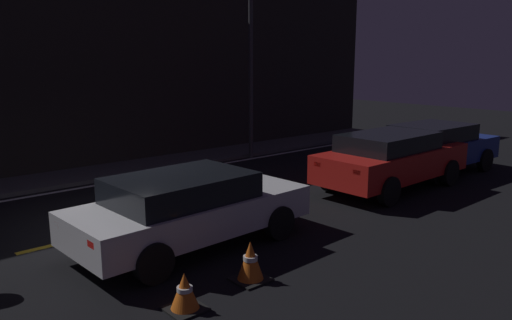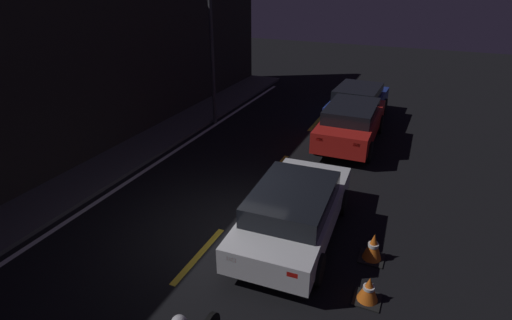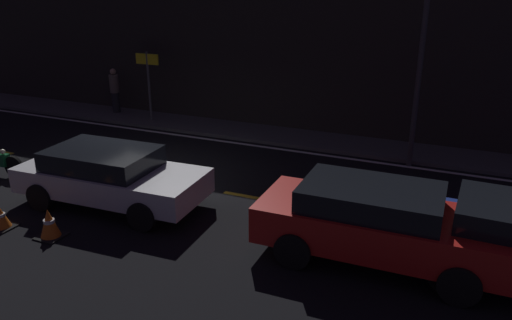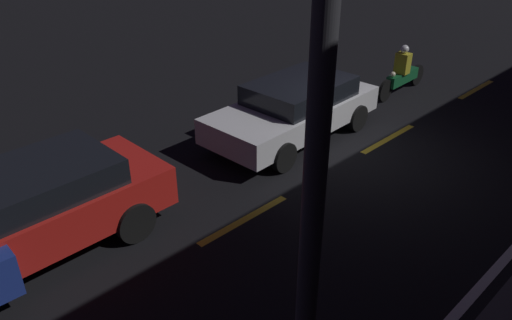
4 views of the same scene
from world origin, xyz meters
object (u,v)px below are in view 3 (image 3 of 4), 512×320
(traffic_cone_near, at_px, (0,217))
(pedestrian, at_px, (115,90))
(sedan_white, at_px, (110,175))
(traffic_cone_mid, at_px, (49,224))
(shop_sign, at_px, (148,73))
(street_lamp, at_px, (422,47))
(taxi_red, at_px, (379,222))

(traffic_cone_near, distance_m, pedestrian, 9.16)
(traffic_cone_near, bearing_deg, sedan_white, 54.86)
(traffic_cone_mid, xyz_separation_m, shop_sign, (-3.08, 7.88, 1.49))
(sedan_white, bearing_deg, street_lamp, 39.33)
(traffic_cone_mid, height_order, pedestrian, pedestrian)
(pedestrian, distance_m, shop_sign, 2.04)
(taxi_red, relative_size, shop_sign, 1.86)
(traffic_cone_near, bearing_deg, shop_sign, 103.06)
(traffic_cone_mid, height_order, street_lamp, street_lamp)
(shop_sign, xyz_separation_m, street_lamp, (9.07, -0.85, 1.44))
(pedestrian, xyz_separation_m, shop_sign, (1.82, -0.36, 0.85))
(taxi_red, xyz_separation_m, pedestrian, (-11.01, 6.51, 0.16))
(pedestrian, bearing_deg, traffic_cone_mid, -59.27)
(sedan_white, distance_m, shop_sign, 6.98)
(taxi_red, relative_size, street_lamp, 0.77)
(street_lamp, bearing_deg, shop_sign, 174.65)
(taxi_red, xyz_separation_m, traffic_cone_mid, (-6.11, -1.73, -0.48))
(pedestrian, bearing_deg, sedan_white, -52.32)
(street_lamp, bearing_deg, traffic_cone_mid, -130.46)
(sedan_white, xyz_separation_m, traffic_cone_mid, (-0.10, -1.77, -0.41))
(taxi_red, bearing_deg, traffic_cone_mid, -164.98)
(sedan_white, height_order, taxi_red, taxi_red)
(sedan_white, xyz_separation_m, pedestrian, (-5.00, 6.48, 0.23))
(traffic_cone_near, bearing_deg, pedestrian, 113.75)
(taxi_red, distance_m, traffic_cone_mid, 6.37)
(pedestrian, relative_size, street_lamp, 0.29)
(pedestrian, bearing_deg, shop_sign, -11.20)
(taxi_red, relative_size, pedestrian, 2.71)
(sedan_white, height_order, pedestrian, pedestrian)
(taxi_red, bearing_deg, traffic_cone_near, -166.66)
(traffic_cone_near, height_order, pedestrian, pedestrian)
(shop_sign, distance_m, street_lamp, 9.23)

